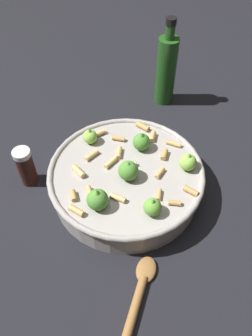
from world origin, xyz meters
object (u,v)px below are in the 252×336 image
(cooking_pan, at_px, (126,178))
(olive_oil_bottle, at_px, (166,69))
(wooden_spoon, at_px, (136,305))
(pepper_shaker, at_px, (26,167))

(cooking_pan, bearing_deg, olive_oil_bottle, 116.61)
(cooking_pan, xyz_separation_m, wooden_spoon, (0.19, -0.17, -0.03))
(olive_oil_bottle, height_order, wooden_spoon, olive_oil_bottle)
(cooking_pan, relative_size, olive_oil_bottle, 1.40)
(wooden_spoon, bearing_deg, olive_oil_bottle, 125.92)
(cooking_pan, height_order, olive_oil_bottle, olive_oil_bottle)
(cooking_pan, distance_m, wooden_spoon, 0.25)
(wooden_spoon, bearing_deg, cooking_pan, 138.36)
(pepper_shaker, relative_size, wooden_spoon, 0.47)
(pepper_shaker, xyz_separation_m, olive_oil_bottle, (0.02, 0.43, 0.05))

